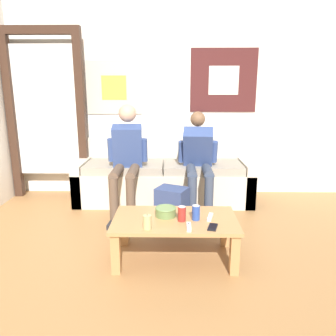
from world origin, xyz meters
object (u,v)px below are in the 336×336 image
at_px(backpack, 171,208).
at_px(drink_can_blue, 196,213).
at_px(couch, 164,179).
at_px(cell_phone, 213,227).
at_px(person_seated_teen, 199,158).
at_px(person_seated_adult, 126,155).
at_px(drink_can_red, 182,214).
at_px(pillar_candle, 147,222).
at_px(game_controller_near_right, 189,227).
at_px(coffee_table, 175,225).
at_px(game_controller_near_left, 210,217).
at_px(ceramic_bowl, 166,211).

relative_size(backpack, drink_can_blue, 3.28).
relative_size(couch, cell_phone, 14.81).
xyz_separation_m(person_seated_teen, cell_phone, (0.01, -1.35, -0.26)).
bearing_deg(cell_phone, person_seated_adult, 123.00).
bearing_deg(drink_can_red, person_seated_adult, 117.46).
distance_m(couch, pillar_candle, 1.73).
relative_size(couch, game_controller_near_right, 15.20).
height_order(person_seated_adult, cell_phone, person_seated_adult).
bearing_deg(coffee_table, couch, 95.06).
bearing_deg(game_controller_near_left, person_seated_adult, 127.21).
relative_size(person_seated_teen, pillar_candle, 9.50).
distance_m(pillar_candle, drink_can_red, 0.31).
relative_size(game_controller_near_left, cell_phone, 1.00).
distance_m(backpack, ceramic_bowl, 0.69).
height_order(person_seated_adult, pillar_candle, person_seated_adult).
bearing_deg(cell_phone, person_seated_teen, 90.54).
xyz_separation_m(backpack, ceramic_bowl, (-0.05, -0.65, 0.21)).
distance_m(couch, ceramic_bowl, 1.47).
distance_m(coffee_table, drink_can_blue, 0.21).
bearing_deg(backpack, cell_phone, -69.77).
xyz_separation_m(backpack, game_controller_near_left, (0.33, -0.70, 0.18)).
bearing_deg(drink_can_blue, drink_can_red, -167.27).
bearing_deg(person_seated_teen, drink_can_red, -100.42).
distance_m(ceramic_bowl, drink_can_red, 0.17).
height_order(coffee_table, person_seated_adult, person_seated_adult).
distance_m(drink_can_red, game_controller_near_right, 0.16).
bearing_deg(couch, person_seated_adult, -137.19).
xyz_separation_m(backpack, drink_can_red, (0.09, -0.75, 0.23)).
distance_m(drink_can_blue, game_controller_near_right, 0.19).
relative_size(backpack, ceramic_bowl, 2.25).
relative_size(couch, drink_can_blue, 17.73).
bearing_deg(backpack, coffee_table, -87.30).
bearing_deg(person_seated_adult, drink_can_red, -62.54).
bearing_deg(couch, game_controller_near_right, -82.00).
distance_m(game_controller_near_left, game_controller_near_right, 0.27).
bearing_deg(person_seated_adult, ceramic_bowl, -66.07).
height_order(drink_can_red, cell_phone, drink_can_red).
height_order(person_seated_teen, game_controller_near_left, person_seated_teen).
bearing_deg(game_controller_near_right, drink_can_red, 109.46).
bearing_deg(drink_can_red, cell_phone, -28.99).
relative_size(person_seated_adult, drink_can_red, 9.96).
height_order(coffee_table, person_seated_teen, person_seated_teen).
relative_size(drink_can_red, cell_phone, 0.84).
bearing_deg(backpack, ceramic_bowl, -94.01).
bearing_deg(person_seated_teen, pillar_candle, -109.76).
xyz_separation_m(couch, game_controller_near_right, (0.24, -1.71, 0.09)).
height_order(backpack, game_controller_near_left, backpack).
height_order(coffee_table, drink_can_red, drink_can_red).
bearing_deg(cell_phone, couch, 104.13).
bearing_deg(drink_can_red, game_controller_near_right, -70.54).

